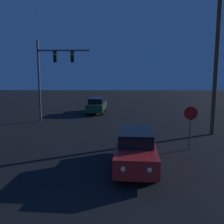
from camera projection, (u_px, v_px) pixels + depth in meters
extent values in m
cube|color=#B21E1E|center=(136.00, 152.00, 10.80)|extent=(1.95, 4.58, 0.74)
cube|color=black|center=(136.00, 136.00, 10.92)|extent=(1.57, 2.49, 0.53)
cylinder|color=black|center=(156.00, 173.00, 9.42)|extent=(0.22, 0.63, 0.62)
cylinder|color=black|center=(116.00, 172.00, 9.55)|extent=(0.22, 0.63, 0.62)
cylinder|color=black|center=(151.00, 151.00, 12.16)|extent=(0.22, 0.63, 0.62)
cylinder|color=black|center=(120.00, 150.00, 12.29)|extent=(0.22, 0.63, 0.62)
sphere|color=#F9EFC6|center=(150.00, 170.00, 8.52)|extent=(0.18, 0.18, 0.18)
sphere|color=#F9EFC6|center=(123.00, 169.00, 8.60)|extent=(0.18, 0.18, 0.18)
cube|color=#1E4728|center=(97.00, 106.00, 26.04)|extent=(1.89, 4.56, 0.74)
cube|color=black|center=(96.00, 100.00, 25.73)|extent=(1.53, 2.47, 0.53)
cylinder|color=black|center=(92.00, 108.00, 27.52)|extent=(0.21, 0.63, 0.62)
cylinder|color=black|center=(105.00, 108.00, 27.42)|extent=(0.21, 0.63, 0.62)
cylinder|color=black|center=(87.00, 112.00, 24.78)|extent=(0.21, 0.63, 0.62)
cylinder|color=black|center=(103.00, 112.00, 24.68)|extent=(0.21, 0.63, 0.62)
sphere|color=#F9EFC6|center=(95.00, 103.00, 28.29)|extent=(0.18, 0.18, 0.18)
sphere|color=#F9EFC6|center=(103.00, 103.00, 28.23)|extent=(0.18, 0.18, 0.18)
cylinder|color=#4C4C51|center=(39.00, 82.00, 20.84)|extent=(0.18, 0.18, 6.74)
cube|color=#4C4C51|center=(64.00, 50.00, 20.42)|extent=(4.28, 0.12, 0.12)
cube|color=black|center=(55.00, 57.00, 20.51)|extent=(0.28, 0.28, 0.90)
cylinder|color=green|center=(55.00, 54.00, 20.33)|extent=(0.20, 0.02, 0.20)
cube|color=black|center=(72.00, 57.00, 20.48)|extent=(0.28, 0.28, 0.90)
cylinder|color=green|center=(72.00, 54.00, 20.30)|extent=(0.20, 0.02, 0.20)
cylinder|color=#4C4C51|center=(190.00, 128.00, 13.28)|extent=(0.07, 0.07, 2.33)
cylinder|color=red|center=(191.00, 113.00, 13.14)|extent=(0.71, 0.03, 0.71)
cylinder|color=brown|center=(216.00, 61.00, 16.10)|extent=(0.28, 0.28, 9.73)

